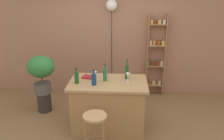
% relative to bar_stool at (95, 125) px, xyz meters
% --- Properties ---
extents(ground, '(12.00, 12.00, 0.00)m').
position_rel_bar_stool_xyz_m(ground, '(0.14, 0.41, -0.50)').
color(ground, brown).
extents(back_wall, '(6.40, 0.10, 2.80)m').
position_rel_bar_stool_xyz_m(back_wall, '(0.14, 2.36, 0.90)').
color(back_wall, '#9E6B51').
rests_on(back_wall, ground).
extents(kitchen_counter, '(1.33, 0.80, 0.91)m').
position_rel_bar_stool_xyz_m(kitchen_counter, '(0.14, 0.71, -0.04)').
color(kitchen_counter, '#9E7042').
rests_on(kitchen_counter, ground).
extents(bar_stool, '(0.36, 0.36, 0.67)m').
position_rel_bar_stool_xyz_m(bar_stool, '(0.00, 0.00, 0.00)').
color(bar_stool, '#997047').
rests_on(bar_stool, ground).
extents(spice_shelf, '(0.41, 0.16, 1.91)m').
position_rel_bar_stool_xyz_m(spice_shelf, '(1.12, 2.21, 0.49)').
color(spice_shelf, '#9E7042').
rests_on(spice_shelf, ground).
extents(plant_stool, '(0.28, 0.28, 0.41)m').
position_rel_bar_stool_xyz_m(plant_stool, '(-1.22, 1.26, -0.30)').
color(plant_stool, '#2D2823').
rests_on(plant_stool, ground).
extents(potted_plant, '(0.54, 0.49, 0.77)m').
position_rel_bar_stool_xyz_m(potted_plant, '(-1.22, 1.26, 0.38)').
color(potted_plant, '#514C47').
rests_on(potted_plant, plant_stool).
extents(bottle_wine_red, '(0.07, 0.07, 0.31)m').
position_rel_bar_stool_xyz_m(bottle_wine_red, '(0.08, 0.76, 0.52)').
color(bottle_wine_red, '#236638').
rests_on(bottle_wine_red, kitchen_counter).
extents(bottle_spirits_clear, '(0.08, 0.08, 0.26)m').
position_rel_bar_stool_xyz_m(bottle_spirits_clear, '(-0.08, 0.56, 0.50)').
color(bottle_spirits_clear, navy).
rests_on(bottle_spirits_clear, kitchen_counter).
extents(bottle_sauce_amber, '(0.06, 0.06, 0.35)m').
position_rel_bar_stool_xyz_m(bottle_sauce_amber, '(0.46, 0.87, 0.54)').
color(bottle_sauce_amber, '#194C23').
rests_on(bottle_sauce_amber, kitchen_counter).
extents(bottle_soda_blue, '(0.07, 0.07, 0.27)m').
position_rel_bar_stool_xyz_m(bottle_soda_blue, '(-0.38, 0.62, 0.51)').
color(bottle_soda_blue, '#194C23').
rests_on(bottle_soda_blue, kitchen_counter).
extents(wine_glass_left, '(0.07, 0.07, 0.16)m').
position_rel_bar_stool_xyz_m(wine_glass_left, '(0.48, 0.71, 0.52)').
color(wine_glass_left, silver).
rests_on(wine_glass_left, kitchen_counter).
extents(wine_glass_center, '(0.07, 0.07, 0.16)m').
position_rel_bar_stool_xyz_m(wine_glass_center, '(-0.09, 0.76, 0.52)').
color(wine_glass_center, silver).
rests_on(wine_glass_center, kitchen_counter).
extents(cookbook, '(0.24, 0.20, 0.03)m').
position_rel_bar_stool_xyz_m(cookbook, '(-0.22, 0.86, 0.42)').
color(cookbook, maroon).
rests_on(cookbook, kitchen_counter).
extents(pendant_globe_light, '(0.24, 0.24, 2.19)m').
position_rel_bar_stool_xyz_m(pendant_globe_light, '(0.11, 2.25, 1.54)').
color(pendant_globe_light, black).
rests_on(pendant_globe_light, ground).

